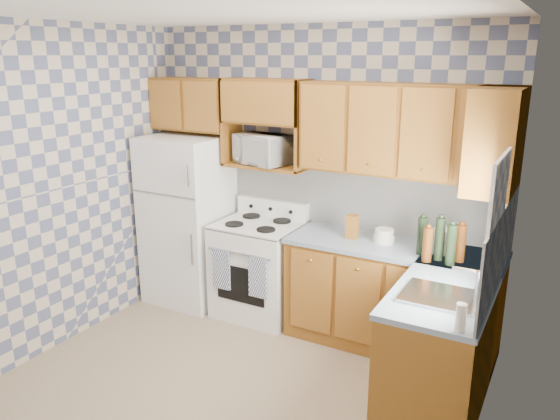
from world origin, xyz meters
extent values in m
plane|color=#867058|center=(0.00, 0.00, 0.00)|extent=(3.40, 3.40, 0.00)
cube|color=#505879|center=(0.00, 1.60, 1.35)|extent=(3.40, 0.02, 2.70)
cube|color=#505879|center=(1.70, 0.00, 1.35)|extent=(0.02, 3.20, 2.70)
cube|color=white|center=(0.40, 1.59, 1.20)|extent=(2.60, 0.02, 0.56)
cube|color=white|center=(1.69, 0.80, 1.20)|extent=(0.02, 1.60, 0.56)
cube|color=white|center=(-1.27, 1.25, 0.84)|extent=(0.75, 0.70, 1.68)
cube|color=white|center=(-0.47, 1.28, 0.45)|extent=(0.76, 0.65, 0.90)
cube|color=silver|center=(-0.47, 1.28, 0.91)|extent=(0.76, 0.65, 0.02)
cube|color=white|center=(-0.47, 1.55, 1.00)|extent=(0.76, 0.08, 0.17)
cube|color=navy|center=(-0.66, 0.93, 0.54)|extent=(0.18, 0.02, 0.38)
cube|color=navy|center=(-0.27, 0.93, 0.54)|extent=(0.18, 0.02, 0.38)
cube|color=brown|center=(0.82, 1.30, 0.44)|extent=(1.75, 0.60, 0.88)
cube|color=brown|center=(1.40, 0.80, 0.44)|extent=(0.60, 1.60, 0.88)
cube|color=gray|center=(0.82, 1.30, 0.90)|extent=(1.77, 0.63, 0.04)
cube|color=gray|center=(1.40, 0.80, 0.90)|extent=(0.63, 1.60, 0.04)
cube|color=brown|center=(0.82, 1.44, 1.85)|extent=(1.75, 0.33, 0.74)
cube|color=brown|center=(-1.29, 1.44, 1.97)|extent=(0.82, 0.33, 0.50)
cube|color=brown|center=(1.53, 1.25, 1.85)|extent=(0.33, 0.70, 0.74)
cube|color=brown|center=(-0.47, 1.44, 1.44)|extent=(0.80, 0.33, 0.03)
imported|color=white|center=(-0.51, 1.44, 1.59)|extent=(0.57, 0.46, 0.28)
cube|color=#B7B7BC|center=(1.40, 0.45, 0.93)|extent=(0.48, 0.40, 0.03)
cube|color=white|center=(1.69, 0.45, 1.45)|extent=(0.02, 0.66, 0.86)
cylinder|color=black|center=(1.23, 1.13, 1.09)|extent=(0.07, 0.07, 0.33)
cylinder|color=black|center=(1.33, 1.07, 1.08)|extent=(0.07, 0.07, 0.31)
cylinder|color=#562A0D|center=(1.38, 1.17, 1.06)|extent=(0.07, 0.07, 0.29)
cylinder|color=#562A0D|center=(1.16, 1.05, 1.05)|extent=(0.07, 0.07, 0.27)
cylinder|color=black|center=(1.08, 1.19, 1.07)|extent=(0.07, 0.07, 0.30)
cube|color=brown|center=(0.46, 1.29, 1.02)|extent=(0.10, 0.10, 0.20)
cylinder|color=white|center=(1.20, 1.29, 1.02)|extent=(0.16, 0.16, 0.20)
cylinder|color=beige|center=(1.60, 0.05, 1.01)|extent=(0.06, 0.06, 0.17)
camera|label=1|loc=(2.05, -2.89, 2.44)|focal=35.00mm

